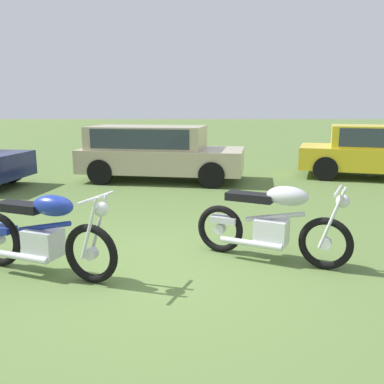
{
  "coord_description": "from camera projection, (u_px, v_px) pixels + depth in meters",
  "views": [
    {
      "loc": [
        0.33,
        -4.66,
        1.94
      ],
      "look_at": [
        0.45,
        1.49,
        0.65
      ],
      "focal_mm": 38.37,
      "sensor_mm": 36.0,
      "label": 1
    }
  ],
  "objects": [
    {
      "name": "car_yellow",
      "position": [
        380.0,
        149.0,
        11.14
      ],
      "size": [
        4.63,
        3.09,
        1.43
      ],
      "rotation": [
        0.0,
        0.0,
        -0.33
      ],
      "color": "gold",
      "rests_on": "ground"
    },
    {
      "name": "car_beige",
      "position": [
        155.0,
        149.0,
        10.85
      ],
      "size": [
        4.48,
        2.58,
        1.43
      ],
      "rotation": [
        0.0,
        0.0,
        -0.18
      ],
      "color": "#BCAD8C",
      "rests_on": "ground"
    },
    {
      "name": "ground_plane",
      "position": [
        157.0,
        270.0,
        4.95
      ],
      "size": [
        120.0,
        120.0,
        0.0
      ],
      "primitive_type": "plane",
      "color": "#567038"
    },
    {
      "name": "motorcycle_silver",
      "position": [
        272.0,
        223.0,
        5.17
      ],
      "size": [
        1.83,
        1.15,
        1.02
      ],
      "rotation": [
        0.0,
        0.0,
        -0.47
      ],
      "color": "black",
      "rests_on": "ground"
    },
    {
      "name": "motorcycle_blue",
      "position": [
        43.0,
        234.0,
        4.74
      ],
      "size": [
        1.91,
        1.03,
        1.02
      ],
      "rotation": [
        0.0,
        0.0,
        -0.4
      ],
      "color": "black",
      "rests_on": "ground"
    }
  ]
}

